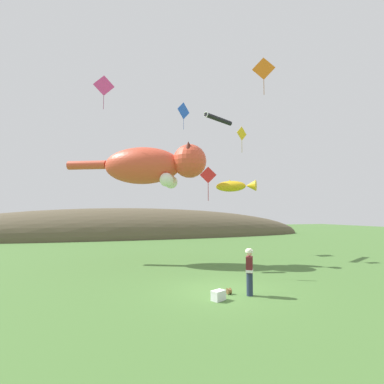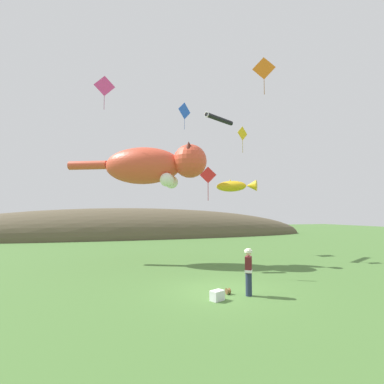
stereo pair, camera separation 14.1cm
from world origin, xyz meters
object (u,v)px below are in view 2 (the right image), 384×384
(kite_diamond_blue, at_px, (184,111))
(kite_diamond_red, at_px, (208,176))
(kite_tube_streamer, at_px, (219,119))
(kite_diamond_orange, at_px, (264,69))
(kite_giant_cat, at_px, (153,166))
(kite_diamond_gold, at_px, (242,134))
(kite_diamond_pink, at_px, (104,86))
(picnic_cooler, at_px, (217,295))
(festival_attendant, at_px, (249,270))
(kite_fish_windsock, at_px, (236,186))
(kite_spool, at_px, (228,291))

(kite_diamond_blue, bearing_deg, kite_diamond_red, -100.07)
(kite_tube_streamer, height_order, kite_diamond_orange, kite_diamond_orange)
(kite_giant_cat, xyz_separation_m, kite_tube_streamer, (5.64, 2.13, 4.33))
(kite_diamond_gold, distance_m, kite_diamond_orange, 5.29)
(kite_diamond_pink, bearing_deg, kite_tube_streamer, 9.08)
(picnic_cooler, relative_size, kite_diamond_pink, 0.26)
(festival_attendant, distance_m, kite_tube_streamer, 14.90)
(picnic_cooler, height_order, kite_fish_windsock, kite_fish_windsock)
(kite_diamond_blue, distance_m, kite_diamond_red, 12.13)
(kite_spool, distance_m, kite_giant_cat, 10.34)
(kite_giant_cat, distance_m, kite_diamond_red, 5.20)
(festival_attendant, height_order, kite_diamond_gold, kite_diamond_gold)
(kite_tube_streamer, bearing_deg, kite_fish_windsock, -98.87)
(festival_attendant, bearing_deg, kite_giant_cat, 103.15)
(kite_diamond_blue, bearing_deg, picnic_cooler, -102.40)
(kite_spool, bearing_deg, kite_tube_streamer, 67.61)
(festival_attendant, distance_m, kite_diamond_blue, 17.79)
(festival_attendant, xyz_separation_m, kite_fish_windsock, (3.00, 6.92, 3.93))
(kite_diamond_red, xyz_separation_m, kite_diamond_pink, (-5.08, 5.40, 6.31))
(kite_spool, distance_m, picnic_cooler, 0.97)
(kite_spool, bearing_deg, kite_diamond_blue, 80.03)
(kite_diamond_gold, height_order, kite_diamond_orange, kite_diamond_orange)
(kite_diamond_red, height_order, kite_diamond_orange, kite_diamond_orange)
(festival_attendant, distance_m, kite_diamond_red, 5.77)
(picnic_cooler, relative_size, kite_fish_windsock, 0.24)
(festival_attendant, xyz_separation_m, kite_diamond_orange, (3.53, 4.21, 10.55))
(kite_diamond_blue, bearing_deg, festival_attendant, -96.98)
(kite_diamond_blue, height_order, kite_diamond_orange, kite_diamond_blue)
(kite_diamond_pink, height_order, kite_diamond_orange, kite_diamond_orange)
(picnic_cooler, relative_size, kite_giant_cat, 0.07)
(picnic_cooler, distance_m, kite_diamond_blue, 18.60)
(kite_spool, relative_size, kite_diamond_orange, 0.11)
(kite_diamond_red, distance_m, kite_diamond_pink, 9.73)
(kite_diamond_red, bearing_deg, kite_giant_cat, 112.96)
(kite_tube_streamer, distance_m, kite_diamond_pink, 8.89)
(festival_attendant, xyz_separation_m, kite_diamond_pink, (-5.13, 9.43, 10.45))
(kite_diamond_red, bearing_deg, kite_diamond_blue, 79.93)
(kite_tube_streamer, distance_m, kite_diamond_blue, 3.87)
(festival_attendant, relative_size, kite_giant_cat, 0.21)
(kite_giant_cat, xyz_separation_m, kite_diamond_blue, (3.73, 5.17, 5.76))
(picnic_cooler, height_order, kite_diamond_orange, kite_diamond_orange)
(kite_diamond_red, bearing_deg, kite_tube_streamer, 61.68)
(kite_spool, height_order, kite_diamond_blue, kite_diamond_blue)
(festival_attendant, bearing_deg, kite_diamond_orange, 50.08)
(kite_giant_cat, xyz_separation_m, kite_diamond_gold, (6.55, 0.02, 2.69))
(kite_giant_cat, distance_m, kite_diamond_pink, 6.09)
(festival_attendant, distance_m, picnic_cooler, 1.60)
(festival_attendant, xyz_separation_m, kite_diamond_red, (-0.05, 4.02, 4.14))
(kite_giant_cat, height_order, kite_diamond_pink, kite_diamond_pink)
(kite_diamond_red, height_order, kite_diamond_pink, kite_diamond_pink)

